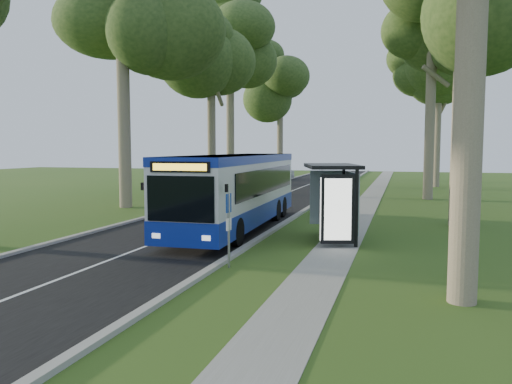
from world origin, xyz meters
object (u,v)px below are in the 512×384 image
Objects in this scene: bus_shelter at (334,188)px; bus_stop_sign at (229,220)px; car_silver at (279,174)px; litter_bin at (327,205)px; bus at (236,191)px; car_white at (253,178)px.

bus_stop_sign is at bearing -132.17° from bus_shelter.
car_silver is at bearing 107.34° from bus_stop_sign.
car_silver is (-9.29, 26.69, 0.22)m from litter_bin.
bus is 2.92× the size of car_silver.
car_silver is at bearing 99.07° from bus.
bus_shelter is 30.19m from car_white.
bus_shelter is 4.03× the size of litter_bin.
bus_shelter reaches higher than litter_bin.
bus reaches higher than car_silver.
car_white is at bearing 111.19° from bus_stop_sign.
car_white is (-11.56, 27.86, -1.37)m from bus_shelter.
litter_bin is at bearing 83.97° from bus_shelter.
litter_bin is 0.24× the size of car_white.
bus is at bearing -115.79° from litter_bin.
bus_shelter is at bearing -80.18° from litter_bin.
car_silver is (0.86, 6.95, 0.02)m from car_white.
bus is at bearing -58.19° from car_silver.
car_silver is (-10.70, 34.80, -1.35)m from bus_shelter.
bus_stop_sign is 33.93m from car_white.
bus is 33.51m from car_silver.
bus_stop_sign is at bearing -57.14° from car_silver.
litter_bin is (-1.40, 8.11, -1.57)m from bus_shelter.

